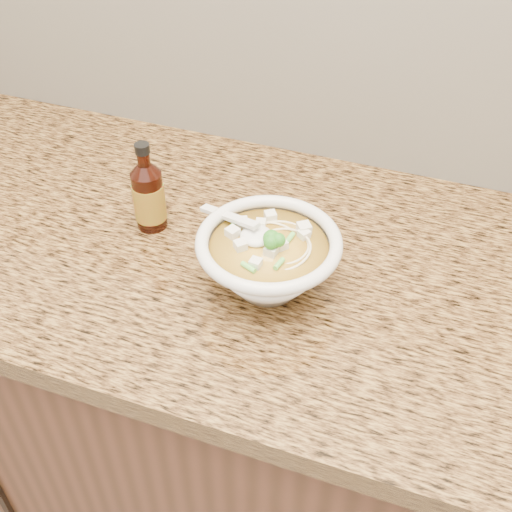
% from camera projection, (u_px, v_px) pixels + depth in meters
% --- Properties ---
extents(cabinet, '(4.00, 0.65, 0.86)m').
position_uv_depth(cabinet, '(290.00, 423.00, 1.36)').
color(cabinet, '#351D10').
rests_on(cabinet, ground).
extents(counter_slab, '(4.00, 0.68, 0.04)m').
position_uv_depth(counter_slab, '(300.00, 268.00, 1.06)').
color(counter_slab, olive).
rests_on(counter_slab, cabinet).
extents(soup_bowl, '(0.24, 0.22, 0.12)m').
position_uv_depth(soup_bowl, '(268.00, 262.00, 0.96)').
color(soup_bowl, silver).
rests_on(soup_bowl, counter_slab).
extents(hot_sauce_bottle, '(0.07, 0.07, 0.16)m').
position_uv_depth(hot_sauce_bottle, '(149.00, 196.00, 1.07)').
color(hot_sauce_bottle, '#360F07').
rests_on(hot_sauce_bottle, counter_slab).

